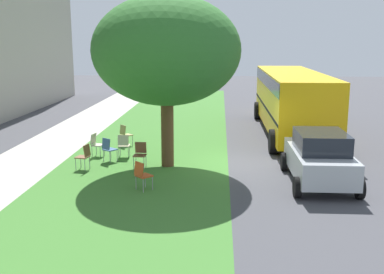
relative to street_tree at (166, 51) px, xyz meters
The scene contains 13 objects.
ground 4.65m from the street_tree, 81.62° to the right, with size 80.00×80.00×0.00m, color #424247.
grass_verge 4.11m from the street_tree, 68.28° to the left, with size 48.00×6.00×0.01m, color #3D752D.
sidewalk_strip 6.62m from the street_tree, 86.26° to the left, with size 48.00×2.80×0.01m, color #ADA89E.
street_tree is the anchor object (origin of this frame).
chair_0 3.62m from the street_tree, 105.13° to the left, with size 0.44×0.44×0.88m.
chair_1 4.49m from the street_tree, behind, with size 0.59×0.59×0.88m.
chair_2 5.09m from the street_tree, 34.94° to the left, with size 0.59×0.59×0.88m.
chair_3 4.67m from the street_tree, 67.29° to the left, with size 0.49×0.50×0.88m.
chair_4 4.15m from the street_tree, 79.23° to the left, with size 0.58×0.58×0.88m.
chair_5 4.06m from the street_tree, 58.99° to the left, with size 0.44×0.44×0.88m.
chair_6 4.51m from the street_tree, 103.59° to the left, with size 0.49×0.49×0.88m.
parked_car 6.09m from the street_tree, 109.84° to the right, with size 3.70×1.92×1.65m.
school_bus 8.23m from the street_tree, 40.63° to the right, with size 10.40×2.80×2.88m.
Camera 1 is at (-16.19, 0.52, 4.41)m, focal length 43.62 mm.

